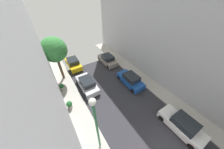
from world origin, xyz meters
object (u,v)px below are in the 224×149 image
at_px(potted_plant_3, 69,105).
at_px(lamp_post, 96,121).
at_px(parked_car_right_2, 182,125).
at_px(parked_car_right_3, 130,80).
at_px(parked_car_right_4, 108,60).
at_px(street_tree_0, 54,50).
at_px(parked_car_left_2, 87,84).
at_px(potted_plant_2, 62,87).
at_px(parked_car_left_3, 73,63).

height_order(potted_plant_3, lamp_post, lamp_post).
xyz_separation_m(parked_car_right_2, potted_plant_3, (-8.33, 8.09, -0.06)).
relative_size(parked_car_right_3, parked_car_right_4, 1.00).
relative_size(street_tree_0, potted_plant_3, 6.47).
height_order(parked_car_left_2, parked_car_right_2, same).
bearing_deg(parked_car_right_3, potted_plant_3, 176.39).
distance_m(potted_plant_3, lamp_post, 6.44).
height_order(street_tree_0, potted_plant_3, street_tree_0).
bearing_deg(potted_plant_2, potted_plant_3, -89.89).
bearing_deg(lamp_post, parked_car_left_2, 75.18).
relative_size(parked_car_right_4, street_tree_0, 0.68).
height_order(parked_car_right_3, street_tree_0, street_tree_0).
bearing_deg(potted_plant_2, street_tree_0, 72.80).
bearing_deg(parked_car_right_4, parked_car_left_3, 158.25).
bearing_deg(parked_car_left_2, potted_plant_3, -146.57).
bearing_deg(lamp_post, parked_car_left_3, 81.74).
xyz_separation_m(parked_car_left_3, potted_plant_2, (-2.94, -4.54, -0.08)).
xyz_separation_m(street_tree_0, potted_plant_3, (-0.72, -5.64, -4.04)).
xyz_separation_m(parked_car_left_2, potted_plant_3, (-2.93, -1.93, -0.06)).
relative_size(parked_car_left_2, potted_plant_3, 4.41).
xyz_separation_m(potted_plant_2, potted_plant_3, (0.01, -3.30, 0.03)).
height_order(parked_car_left_2, street_tree_0, street_tree_0).
relative_size(potted_plant_3, lamp_post, 0.15).
xyz_separation_m(parked_car_right_4, street_tree_0, (-7.61, -0.04, 3.99)).
xyz_separation_m(parked_car_right_2, potted_plant_2, (-8.34, 11.39, -0.08)).
height_order(parked_car_right_3, potted_plant_2, parked_car_right_3).
relative_size(parked_car_right_4, potted_plant_3, 4.41).
xyz_separation_m(parked_car_left_2, lamp_post, (-1.90, -7.18, 3.54)).
height_order(parked_car_right_2, parked_car_right_3, same).
xyz_separation_m(parked_car_right_4, potted_plant_2, (-8.34, -2.38, -0.08)).
bearing_deg(potted_plant_3, potted_plant_2, 90.11).
bearing_deg(street_tree_0, parked_car_right_2, -61.01).
bearing_deg(parked_car_left_2, street_tree_0, 120.78).
distance_m(parked_car_left_2, parked_car_left_3, 5.90).
height_order(parked_car_right_3, lamp_post, lamp_post).
distance_m(parked_car_left_2, potted_plant_3, 3.51).
bearing_deg(potted_plant_3, parked_car_right_4, 34.30).
bearing_deg(parked_car_left_3, parked_car_left_2, -90.00).
distance_m(parked_car_right_2, street_tree_0, 16.20).
bearing_deg(parked_car_right_2, lamp_post, 158.70).
bearing_deg(parked_car_right_4, parked_car_left_2, -145.23).
xyz_separation_m(parked_car_left_3, parked_car_right_4, (5.40, -2.15, 0.00)).
bearing_deg(potted_plant_2, parked_car_right_2, -53.81).
bearing_deg(potted_plant_3, parked_car_left_2, 33.43).
bearing_deg(parked_car_right_4, lamp_post, -123.74).
bearing_deg(parked_car_right_3, parked_car_right_2, -90.00).
bearing_deg(street_tree_0, parked_car_left_3, 44.79).
bearing_deg(street_tree_0, parked_car_left_2, -59.22).
xyz_separation_m(parked_car_left_3, lamp_post, (-1.90, -13.08, 3.54)).
bearing_deg(parked_car_right_2, parked_car_right_3, 90.00).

